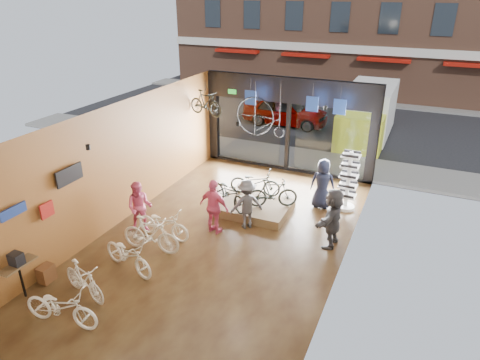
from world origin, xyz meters
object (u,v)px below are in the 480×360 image
Objects in this scene: floor_bike_0 at (61,306)px; customer_2 at (214,207)px; sunglasses_rack at (348,181)px; customer_4 at (323,184)px; customer_5 at (333,218)px; floor_bike_1 at (84,280)px; customer_3 at (247,204)px; penny_farthing at (262,118)px; display_bike_right at (255,182)px; floor_bike_2 at (128,255)px; display_bike_left at (229,193)px; street_car at (285,111)px; customer_1 at (140,207)px; floor_bike_4 at (163,224)px; display_bike_mid at (273,193)px; hung_bike at (206,103)px; box_truck at (366,116)px; floor_bike_3 at (151,234)px; display_platform at (254,207)px.

floor_bike_0 is 1.04× the size of customer_2.
customer_4 is at bearing -145.89° from sunglasses_rack.
customer_4 is at bearing -154.30° from customer_5.
customer_3 is at bearing -11.58° from floor_bike_1.
penny_farthing is (-0.88, 3.52, 1.69)m from customer_3.
display_bike_right is at bearing -116.53° from customer_3.
floor_bike_2 is 3.90m from customer_3.
street_car is at bearing 39.03° from display_bike_left.
customer_1 reaches higher than street_car.
display_bike_mid is (2.50, 2.67, 0.32)m from floor_bike_4.
floor_bike_4 is at bearing 40.71° from customer_4.
customer_3 is 0.78× the size of sunglasses_rack.
customer_3 is at bearing 131.20° from display_bike_mid.
penny_farthing is 2.25m from hung_bike.
customer_2 is 1.09× the size of customer_3.
box_truck is 3.53× the size of floor_bike_2.
street_car is at bearing 15.05° from floor_bike_1.
floor_bike_0 is 1.18× the size of floor_bike_1.
hung_bike reaches higher than floor_bike_2.
box_truck is at bearing -102.78° from street_car.
street_car is 2.62× the size of customer_2.
display_bike_left is at bearing 149.83° from display_bike_right.
floor_bike_0 is 1.03× the size of floor_bike_3.
floor_bike_3 is 4.19m from display_bike_mid.
floor_bike_4 is (-0.08, 0.75, -0.07)m from floor_bike_3.
display_bike_left is 2.90m from customer_1.
display_bike_right reaches higher than floor_bike_3.
penny_farthing is at bearing -129.54° from customer_5.
floor_bike_0 is at bearing -152.41° from floor_bike_1.
customer_5 is at bearing -86.20° from box_truck.
sunglasses_rack is 6.02m from hung_bike.
floor_bike_2 is 7.45m from sunglasses_rack.
floor_bike_2 is at bearing -178.24° from street_car.
customer_2 is 0.96× the size of penny_farthing.
sunglasses_rack is (0.80, 0.23, 0.16)m from customer_4.
floor_bike_1 is at bearing -99.74° from penny_farthing.
penny_farthing reaches higher than floor_bike_2.
display_bike_left is (1.20, 2.11, 0.32)m from floor_bike_4.
display_bike_left is at bearing -1.40° from floor_bike_2.
floor_bike_4 is 1.13× the size of hung_bike.
customer_5 is at bearing -67.24° from display_bike_left.
customer_3 reaches higher than display_bike_mid.
floor_bike_2 is 1.05× the size of customer_4.
display_bike_mid reaches higher than floor_bike_0.
sunglasses_rack reaches higher than display_bike_left.
display_platform is at bearing 20.87° from customer_1.
penny_farthing reaches higher than display_bike_left.
display_platform is 1.38× the size of customer_4.
floor_bike_2 is 1.12× the size of customer_1.
display_bike_mid is at bearing -128.32° from sunglasses_rack.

